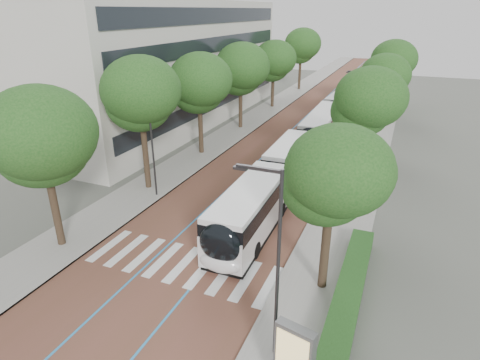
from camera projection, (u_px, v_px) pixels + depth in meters
name	position (u px, v px, depth m)	size (l,w,h in m)	color
ground	(170.00, 274.00, 21.37)	(160.00, 160.00, 0.00)	#51544C
road	(324.00, 112.00, 55.37)	(11.00, 140.00, 0.02)	brown
sidewalk_left	(272.00, 107.00, 57.99)	(4.00, 140.00, 0.12)	#9B9893
sidewalk_right	(380.00, 116.00, 52.71)	(4.00, 140.00, 0.12)	#9B9893
kerb_left	(285.00, 108.00, 57.32)	(0.20, 140.00, 0.14)	gray
kerb_right	(366.00, 115.00, 53.38)	(0.20, 140.00, 0.14)	gray
zebra_crossing	(183.00, 264.00, 22.14)	(10.55, 3.60, 0.01)	silver
lane_line_left	(312.00, 110.00, 55.93)	(0.12, 126.00, 0.01)	#2680C2
lane_line_right	(335.00, 113.00, 54.80)	(0.12, 126.00, 0.01)	#2680C2
office_building	(151.00, 62.00, 49.29)	(18.11, 40.00, 14.00)	#ACA9A0
hedge	(344.00, 311.00, 17.96)	(1.20, 14.00, 0.80)	#1D4317
streetlight_near	(274.00, 253.00, 14.60)	(1.82, 0.20, 8.00)	#2B2B2D
streetlight_far	(361.00, 109.00, 35.85)	(1.82, 0.20, 8.00)	#2B2B2D
lamp_post_left	(152.00, 144.00, 28.71)	(0.14, 0.14, 8.00)	#2B2B2D
trees_left	(234.00, 73.00, 43.53)	(6.21, 61.01, 9.71)	black
trees_right	(379.00, 85.00, 38.23)	(6.02, 47.43, 8.97)	black
lead_bus	(269.00, 188.00, 27.76)	(2.88, 18.44, 3.20)	black
bus_queued_0	(321.00, 129.00, 41.56)	(2.75, 12.44, 3.20)	silver
bus_queued_1	(343.00, 104.00, 52.38)	(3.00, 12.49, 3.20)	silver
bus_queued_2	(356.00, 87.00, 63.53)	(2.91, 12.47, 3.20)	silver
ad_panel	(294.00, 359.00, 14.03)	(1.51, 0.71, 3.02)	#59595B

